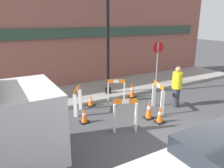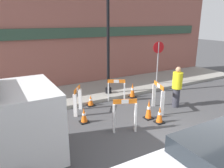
{
  "view_description": "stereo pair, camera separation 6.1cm",
  "coord_description": "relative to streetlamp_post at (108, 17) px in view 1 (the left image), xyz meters",
  "views": [
    {
      "loc": [
        -4.14,
        -3.36,
        3.44
      ],
      "look_at": [
        -0.05,
        3.79,
        1.0
      ],
      "focal_mm": 35.0,
      "sensor_mm": 36.0,
      "label": 1
    },
    {
      "loc": [
        -4.09,
        -3.39,
        3.44
      ],
      "look_at": [
        -0.05,
        3.79,
        1.0
      ],
      "focal_mm": 35.0,
      "sensor_mm": 36.0,
      "label": 2
    }
  ],
  "objects": [
    {
      "name": "person_worker",
      "position": [
        1.77,
        -2.51,
        -2.66
      ],
      "size": [
        0.49,
        0.49,
        1.67
      ],
      "rotation": [
        0.0,
        0.0,
        2.85
      ],
      "color": "#33333D",
      "rests_on": "ground_plane"
    },
    {
      "name": "traffic_cone_1",
      "position": [
        -1.22,
        -0.71,
        -3.33
      ],
      "size": [
        0.3,
        0.3,
        0.46
      ],
      "color": "black",
      "rests_on": "ground_plane"
    },
    {
      "name": "traffic_cone_4",
      "position": [
        0.1,
        -2.86,
        -3.2
      ],
      "size": [
        0.3,
        0.3,
        0.73
      ],
      "color": "black",
      "rests_on": "ground_plane"
    },
    {
      "name": "traffic_cone_3",
      "position": [
        -2.05,
        -2.01,
        -3.29
      ],
      "size": [
        0.3,
        0.3,
        0.54
      ],
      "color": "black",
      "rests_on": "ground_plane"
    },
    {
      "name": "streetlamp_post",
      "position": [
        0.0,
        0.0,
        0.0
      ],
      "size": [
        0.44,
        0.44,
        5.3
      ],
      "color": "black",
      "rests_on": "sidewalk_slab"
    },
    {
      "name": "barricade_0",
      "position": [
        0.87,
        -2.45,
        -2.94
      ],
      "size": [
        0.45,
        0.95,
        1.1
      ],
      "rotation": [
        0.0,
        0.0,
        7.5
      ],
      "color": "white",
      "rests_on": "ground_plane"
    },
    {
      "name": "storefront_facade",
      "position": [
        -0.5,
        2.28,
        -0.8
      ],
      "size": [
        18.0,
        0.22,
        5.5
      ],
      "color": "#93564C",
      "rests_on": "ground_plane"
    },
    {
      "name": "barricade_1",
      "position": [
        -0.02,
        -0.76,
        -3.03
      ],
      "size": [
        0.72,
        0.5,
        0.98
      ],
      "rotation": [
        0.0,
        0.0,
        8.89
      ],
      "color": "white",
      "rests_on": "ground_plane"
    },
    {
      "name": "sidewalk_slab",
      "position": [
        -0.5,
        0.8,
        -3.47
      ],
      "size": [
        18.0,
        2.81,
        0.15
      ],
      "color": "gray",
      "rests_on": "ground_plane"
    },
    {
      "name": "traffic_cone_2",
      "position": [
        0.22,
        -3.31,
        -3.26
      ],
      "size": [
        0.3,
        0.3,
        0.6
      ],
      "color": "black",
      "rests_on": "ground_plane"
    },
    {
      "name": "ground_plane",
      "position": [
        -0.5,
        -5.11,
        -3.55
      ],
      "size": [
        60.0,
        60.0,
        0.0
      ],
      "primitive_type": "plane",
      "color": "#424244"
    },
    {
      "name": "stop_sign",
      "position": [
        3.01,
        0.13,
        -1.91
      ],
      "size": [
        0.59,
        0.15,
        2.22
      ],
      "rotation": [
        0.0,
        0.0,
        2.93
      ],
      "color": "gray",
      "rests_on": "sidewalk_slab"
    },
    {
      "name": "barricade_2",
      "position": [
        -1.93,
        -1.12,
        -3.01
      ],
      "size": [
        0.55,
        0.68,
        1.01
      ],
      "rotation": [
        0.0,
        0.0,
        10.36
      ],
      "color": "white",
      "rests_on": "ground_plane"
    },
    {
      "name": "traffic_cone_0",
      "position": [
        0.87,
        -0.71,
        -3.22
      ],
      "size": [
        0.3,
        0.3,
        0.69
      ],
      "color": "black",
      "rests_on": "ground_plane"
    },
    {
      "name": "barricade_3",
      "position": [
        -1.17,
        -3.24,
        -2.97
      ],
      "size": [
        0.74,
        0.41,
        1.1
      ],
      "rotation": [
        0.0,
        0.0,
        12.17
      ],
      "color": "white",
      "rests_on": "ground_plane"
    }
  ]
}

